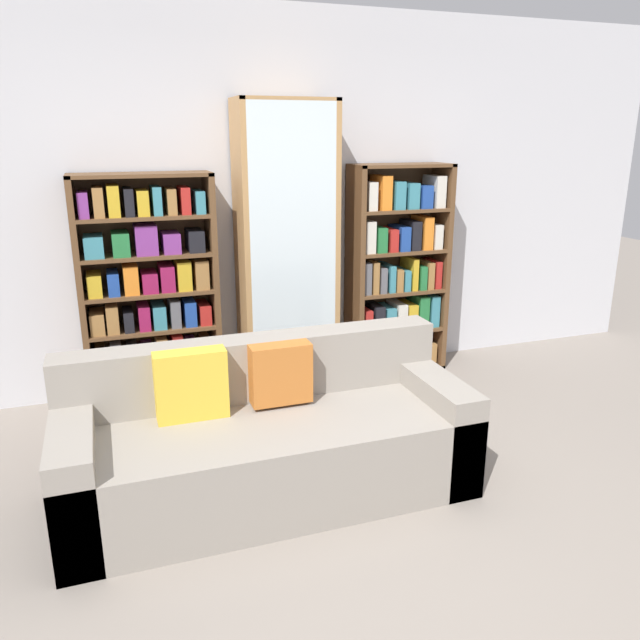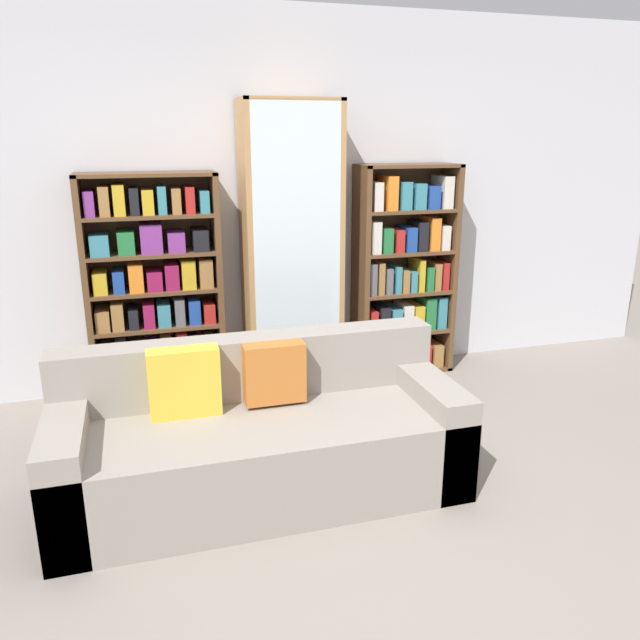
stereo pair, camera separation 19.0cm
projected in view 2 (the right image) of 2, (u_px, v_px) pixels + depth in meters
The scene contains 7 objects.
ground_plane at pixel (365, 558), 2.81m from camera, with size 16.00×16.00×0.00m, color gray.
wall_back at pixel (257, 203), 4.57m from camera, with size 6.93×0.06×2.70m.
couch at pixel (260, 440), 3.28m from camera, with size 2.08×0.80×0.80m.
bookshelf_left at pixel (155, 293), 4.34m from camera, with size 0.92×0.32×1.59m.
display_cabinet at pixel (291, 249), 4.51m from camera, with size 0.70×0.36×2.07m.
bookshelf_right at pixel (404, 275), 4.84m from camera, with size 0.77×0.32×1.62m.
wine_bottle at pixel (404, 380), 4.43m from camera, with size 0.08×0.08×0.37m.
Camera 2 is at (-0.87, -2.23, 1.84)m, focal length 35.00 mm.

